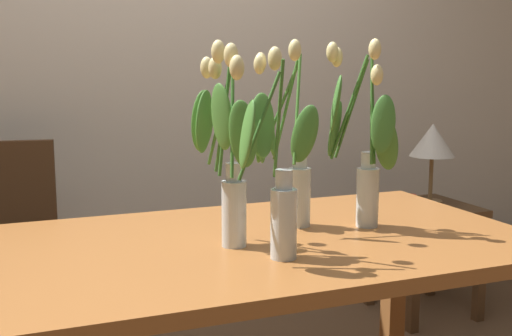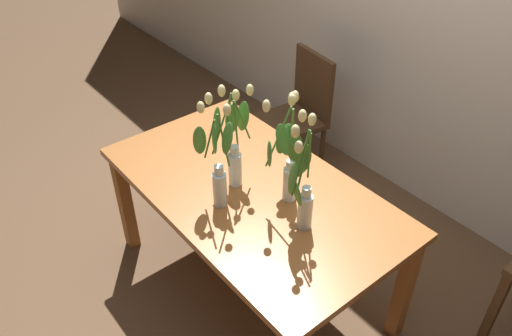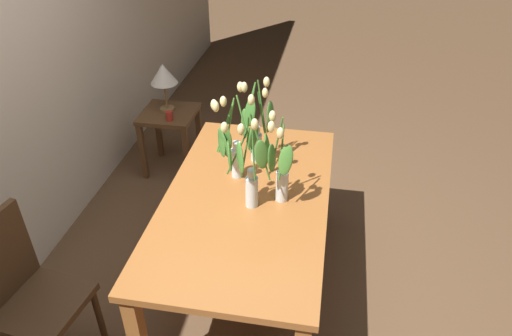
{
  "view_description": "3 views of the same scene",
  "coord_description": "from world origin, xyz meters",
  "px_view_note": "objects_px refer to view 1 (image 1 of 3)",
  "views": [
    {
      "loc": [
        -0.64,
        -1.63,
        1.23
      ],
      "look_at": [
        0.01,
        0.0,
        0.94
      ],
      "focal_mm": 44.79,
      "sensor_mm": 36.0,
      "label": 1
    },
    {
      "loc": [
        1.55,
        -1.23,
        2.36
      ],
      "look_at": [
        0.09,
        -0.04,
        0.94
      ],
      "focal_mm": 35.35,
      "sensor_mm": 36.0,
      "label": 2
    },
    {
      "loc": [
        -2.02,
        -0.41,
        2.3
      ],
      "look_at": [
        0.08,
        -0.04,
        0.88
      ],
      "focal_mm": 32.71,
      "sensor_mm": 36.0,
      "label": 3
    }
  ],
  "objects_px": {
    "side_table": "(425,228)",
    "pillar_candle": "(410,202)",
    "tulip_vase_0": "(363,153)",
    "dining_chair": "(4,246)",
    "tulip_vase_1": "(275,187)",
    "tulip_vase_2": "(226,162)",
    "dining_table": "(254,270)",
    "table_lamp": "(432,142)",
    "tulip_vase_3": "(287,156)"
  },
  "relations": [
    {
      "from": "side_table",
      "to": "pillar_candle",
      "type": "bearing_deg",
      "value": -156.11
    },
    {
      "from": "tulip_vase_0",
      "to": "dining_chair",
      "type": "height_order",
      "value": "tulip_vase_0"
    },
    {
      "from": "tulip_vase_1",
      "to": "tulip_vase_2",
      "type": "bearing_deg",
      "value": 119.51
    },
    {
      "from": "pillar_candle",
      "to": "tulip_vase_2",
      "type": "bearing_deg",
      "value": -143.95
    },
    {
      "from": "tulip_vase_1",
      "to": "tulip_vase_0",
      "type": "bearing_deg",
      "value": 27.14
    },
    {
      "from": "dining_table",
      "to": "table_lamp",
      "type": "distance_m",
      "value": 1.61
    },
    {
      "from": "tulip_vase_2",
      "to": "tulip_vase_3",
      "type": "height_order",
      "value": "tulip_vase_3"
    },
    {
      "from": "dining_table",
      "to": "tulip_vase_0",
      "type": "bearing_deg",
      "value": 0.55
    },
    {
      "from": "tulip_vase_0",
      "to": "tulip_vase_1",
      "type": "distance_m",
      "value": 0.42
    },
    {
      "from": "side_table",
      "to": "table_lamp",
      "type": "height_order",
      "value": "table_lamp"
    },
    {
      "from": "side_table",
      "to": "tulip_vase_3",
      "type": "bearing_deg",
      "value": -144.09
    },
    {
      "from": "tulip_vase_3",
      "to": "tulip_vase_0",
      "type": "bearing_deg",
      "value": -24.77
    },
    {
      "from": "side_table",
      "to": "dining_chair",
      "type": "bearing_deg",
      "value": 177.61
    },
    {
      "from": "dining_table",
      "to": "side_table",
      "type": "bearing_deg",
      "value": 35.68
    },
    {
      "from": "tulip_vase_0",
      "to": "tulip_vase_2",
      "type": "relative_size",
      "value": 1.02
    },
    {
      "from": "side_table",
      "to": "tulip_vase_2",
      "type": "bearing_deg",
      "value": -145.03
    },
    {
      "from": "dining_chair",
      "to": "table_lamp",
      "type": "height_order",
      "value": "table_lamp"
    },
    {
      "from": "tulip_vase_2",
      "to": "table_lamp",
      "type": "distance_m",
      "value": 1.7
    },
    {
      "from": "dining_chair",
      "to": "tulip_vase_2",
      "type": "bearing_deg",
      "value": -60.84
    },
    {
      "from": "tulip_vase_2",
      "to": "tulip_vase_3",
      "type": "relative_size",
      "value": 0.99
    },
    {
      "from": "tulip_vase_0",
      "to": "side_table",
      "type": "height_order",
      "value": "tulip_vase_0"
    },
    {
      "from": "table_lamp",
      "to": "pillar_candle",
      "type": "relative_size",
      "value": 5.31
    },
    {
      "from": "dining_table",
      "to": "table_lamp",
      "type": "xyz_separation_m",
      "value": [
        1.3,
        0.93,
        0.21
      ]
    },
    {
      "from": "dining_chair",
      "to": "table_lamp",
      "type": "relative_size",
      "value": 2.34
    },
    {
      "from": "pillar_candle",
      "to": "tulip_vase_0",
      "type": "bearing_deg",
      "value": -132.54
    },
    {
      "from": "dining_chair",
      "to": "pillar_candle",
      "type": "bearing_deg",
      "value": -4.48
    },
    {
      "from": "tulip_vase_0",
      "to": "tulip_vase_3",
      "type": "xyz_separation_m",
      "value": [
        -0.21,
        0.1,
        -0.01
      ]
    },
    {
      "from": "tulip_vase_1",
      "to": "tulip_vase_2",
      "type": "relative_size",
      "value": 0.97
    },
    {
      "from": "dining_table",
      "to": "tulip_vase_1",
      "type": "relative_size",
      "value": 2.99
    },
    {
      "from": "dining_chair",
      "to": "pillar_candle",
      "type": "distance_m",
      "value": 1.8
    },
    {
      "from": "tulip_vase_1",
      "to": "tulip_vase_3",
      "type": "height_order",
      "value": "tulip_vase_3"
    },
    {
      "from": "tulip_vase_2",
      "to": "tulip_vase_0",
      "type": "bearing_deg",
      "value": 6.0
    },
    {
      "from": "tulip_vase_3",
      "to": "dining_chair",
      "type": "height_order",
      "value": "tulip_vase_3"
    },
    {
      "from": "tulip_vase_3",
      "to": "pillar_candle",
      "type": "distance_m",
      "value": 1.29
    },
    {
      "from": "tulip_vase_0",
      "to": "pillar_candle",
      "type": "bearing_deg",
      "value": 47.46
    },
    {
      "from": "dining_table",
      "to": "pillar_candle",
      "type": "height_order",
      "value": "dining_table"
    },
    {
      "from": "tulip_vase_1",
      "to": "tulip_vase_3",
      "type": "xyz_separation_m",
      "value": [
        0.16,
        0.28,
        0.03
      ]
    },
    {
      "from": "tulip_vase_2",
      "to": "tulip_vase_3",
      "type": "bearing_deg",
      "value": 30.39
    },
    {
      "from": "table_lamp",
      "to": "tulip_vase_1",
      "type": "bearing_deg",
      "value": -139.81
    },
    {
      "from": "tulip_vase_0",
      "to": "pillar_candle",
      "type": "xyz_separation_m",
      "value": [
        0.77,
        0.84,
        -0.38
      ]
    },
    {
      "from": "tulip_vase_1",
      "to": "pillar_candle",
      "type": "height_order",
      "value": "tulip_vase_1"
    },
    {
      "from": "dining_table",
      "to": "side_table",
      "type": "distance_m",
      "value": 1.57
    },
    {
      "from": "tulip_vase_3",
      "to": "pillar_candle",
      "type": "bearing_deg",
      "value": 37.34
    },
    {
      "from": "tulip_vase_2",
      "to": "pillar_candle",
      "type": "relative_size",
      "value": 7.36
    },
    {
      "from": "tulip_vase_2",
      "to": "table_lamp",
      "type": "height_order",
      "value": "tulip_vase_2"
    },
    {
      "from": "dining_table",
      "to": "pillar_candle",
      "type": "bearing_deg",
      "value": 36.92
    },
    {
      "from": "dining_table",
      "to": "tulip_vase_2",
      "type": "distance_m",
      "value": 0.34
    },
    {
      "from": "dining_chair",
      "to": "side_table",
      "type": "xyz_separation_m",
      "value": [
        1.93,
        -0.08,
        -0.09
      ]
    },
    {
      "from": "tulip_vase_0",
      "to": "dining_chair",
      "type": "distance_m",
      "value": 1.49
    },
    {
      "from": "side_table",
      "to": "table_lamp",
      "type": "xyz_separation_m",
      "value": [
        0.04,
        0.02,
        0.42
      ]
    }
  ]
}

